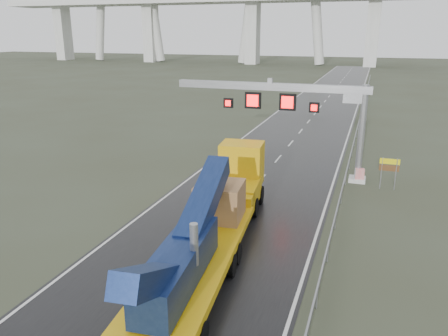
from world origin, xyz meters
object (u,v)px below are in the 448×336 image
at_px(exit_sign_pair, 389,168).
at_px(sign_gantry, 297,104).
at_px(heavy_haul_truck, 214,218).
at_px(striped_barrier, 359,176).

bearing_deg(exit_sign_pair, sign_gantry, 170.04).
xyz_separation_m(sign_gantry, exit_sign_pair, (6.90, -1.12, -4.00)).
distance_m(heavy_haul_truck, exit_sign_pair, 15.25).
relative_size(sign_gantry, heavy_haul_truck, 0.73).
bearing_deg(heavy_haul_truck, sign_gantry, 77.79).
xyz_separation_m(exit_sign_pair, striped_barrier, (-1.96, 0.84, -1.06)).
xyz_separation_m(sign_gantry, heavy_haul_truck, (-1.59, -13.79, -3.77)).
distance_m(sign_gantry, heavy_haul_truck, 14.39).
height_order(heavy_haul_truck, exit_sign_pair, heavy_haul_truck).
relative_size(heavy_haul_truck, exit_sign_pair, 8.87).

